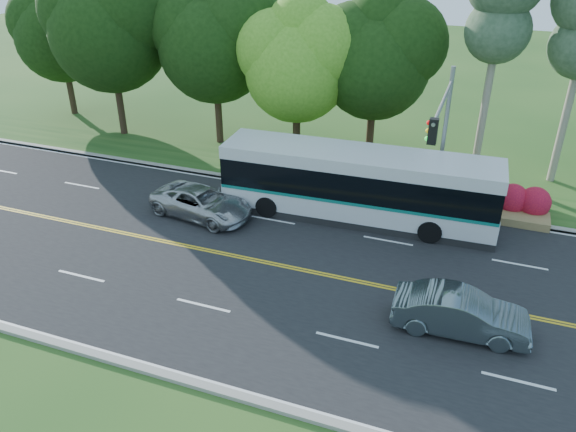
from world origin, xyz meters
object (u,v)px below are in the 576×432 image
(suv, at_px, (202,203))
(transit_bus, at_px, (357,186))
(sedan, at_px, (461,313))
(traffic_signal, at_px, (441,131))

(suv, bearing_deg, transit_bus, -61.18)
(transit_bus, distance_m, sedan, 8.76)
(transit_bus, xyz_separation_m, suv, (-6.92, -2.41, -0.94))
(transit_bus, height_order, sedan, transit_bus)
(traffic_signal, xyz_separation_m, sedan, (2.00, -7.09, -3.89))
(sedan, distance_m, suv, 13.11)
(traffic_signal, height_order, transit_bus, traffic_signal)
(transit_bus, bearing_deg, traffic_signal, 2.02)
(sedan, bearing_deg, suv, 67.53)
(traffic_signal, bearing_deg, transit_bus, -175.76)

